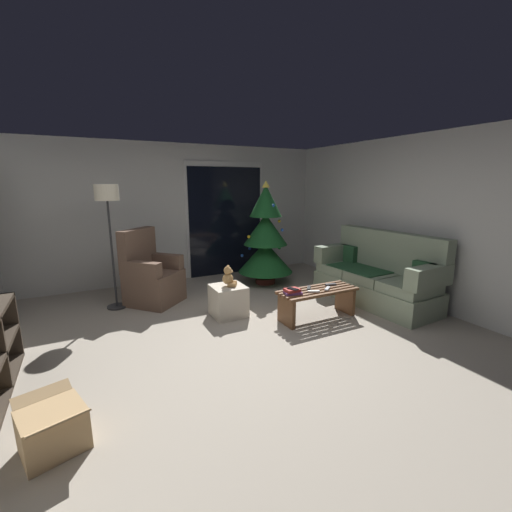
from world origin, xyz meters
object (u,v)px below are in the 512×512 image
object	(u,v)px
remote_graphite	(331,284)
armchair	(151,277)
floor_lamp	(108,205)
remote_black	(309,288)
teddy_bear_honey	(229,277)
couch	(377,276)
ottoman	(228,301)
remote_white	(314,291)
remote_silver	(327,289)
cell_phone	(293,289)
cardboard_box_open_near_shelf	(53,429)
book_stack	(292,291)
christmas_tree	(266,239)
coffee_table	(317,299)

from	to	relation	value
remote_graphite	armchair	xyz separation A→B (m)	(-2.14, 1.59, -0.02)
remote_graphite	floor_lamp	world-z (taller)	floor_lamp
remote_black	teddy_bear_honey	xyz separation A→B (m)	(-0.93, 0.56, 0.13)
remote_black	remote_graphite	bearing A→B (deg)	37.32
couch	ottoman	bearing A→B (deg)	166.92
remote_graphite	remote_black	bearing A→B (deg)	102.85
armchair	floor_lamp	size ratio (longest dim) A/B	0.63
remote_white	teddy_bear_honey	distance (m)	1.15
remote_silver	couch	bearing A→B (deg)	-118.72
couch	cell_phone	bearing A→B (deg)	-175.36
remote_white	cell_phone	bearing A→B (deg)	-75.41
remote_graphite	remote_silver	bearing A→B (deg)	143.28
remote_silver	cell_phone	size ratio (longest dim) A/B	1.08
remote_white	cardboard_box_open_near_shelf	size ratio (longest dim) A/B	0.26
book_stack	cardboard_box_open_near_shelf	distance (m)	2.84
christmas_tree	cell_phone	bearing A→B (deg)	-108.02
coffee_table	ottoman	size ratio (longest dim) A/B	2.50
remote_silver	remote_black	bearing A→B (deg)	17.95
remote_graphite	remote_white	xyz separation A→B (m)	(-0.39, -0.14, 0.00)
remote_silver	book_stack	distance (m)	0.52
ottoman	armchair	bearing A→B (deg)	129.46
cell_phone	ottoman	distance (m)	0.94
couch	christmas_tree	xyz separation A→B (m)	(-1.05, 1.64, 0.42)
coffee_table	christmas_tree	bearing A→B (deg)	84.59
coffee_table	armchair	bearing A→B (deg)	138.41
remote_silver	remote_black	world-z (taller)	same
floor_lamp	cardboard_box_open_near_shelf	xyz separation A→B (m)	(-0.64, -2.72, -1.35)
remote_white	cell_phone	xyz separation A→B (m)	(-0.29, 0.06, 0.06)
remote_silver	armchair	size ratio (longest dim) A/B	0.14
cardboard_box_open_near_shelf	floor_lamp	bearing A→B (deg)	76.67
remote_black	remote_silver	bearing A→B (deg)	5.23
coffee_table	remote_graphite	size ratio (longest dim) A/B	7.05
remote_silver	ottoman	bearing A→B (deg)	20.67
book_stack	floor_lamp	distance (m)	2.80
remote_silver	cell_phone	bearing A→B (deg)	47.08
christmas_tree	floor_lamp	distance (m)	2.64
remote_black	book_stack	distance (m)	0.32
coffee_table	cell_phone	world-z (taller)	cell_phone
teddy_bear_honey	cardboard_box_open_near_shelf	xyz separation A→B (m)	(-2.00, -1.67, -0.39)
remote_black	cardboard_box_open_near_shelf	world-z (taller)	remote_black
remote_black	cardboard_box_open_near_shelf	size ratio (longest dim) A/B	0.26
cell_phone	ottoman	xyz separation A→B (m)	(-0.62, 0.65, -0.27)
couch	remote_white	world-z (taller)	couch
book_stack	remote_black	bearing A→B (deg)	13.05
floor_lamp	couch	bearing A→B (deg)	-23.49
remote_black	coffee_table	bearing A→B (deg)	-2.39
remote_white	book_stack	size ratio (longest dim) A/B	0.64
floor_lamp	cardboard_box_open_near_shelf	bearing A→B (deg)	-103.33
armchair	ottoman	xyz separation A→B (m)	(0.84, -1.02, -0.19)
cell_phone	ottoman	size ratio (longest dim) A/B	0.33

